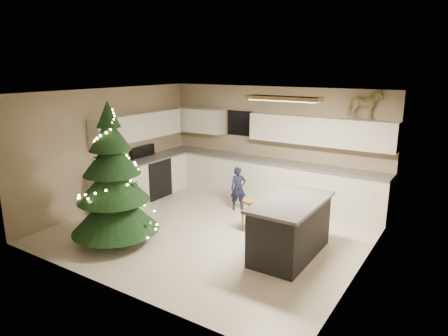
{
  "coord_description": "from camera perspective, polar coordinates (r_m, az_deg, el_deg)",
  "views": [
    {
      "loc": [
        4.02,
        -5.89,
        3.06
      ],
      "look_at": [
        0.0,
        0.35,
        1.15
      ],
      "focal_mm": 32.0,
      "sensor_mm": 36.0,
      "label": 1
    }
  ],
  "objects": [
    {
      "name": "ground_plane",
      "position": [
        7.76,
        -1.42,
        -8.8
      ],
      "size": [
        5.5,
        5.5,
        0.0
      ],
      "primitive_type": "plane",
      "color": "beige"
    },
    {
      "name": "room_shell",
      "position": [
        7.24,
        -1.34,
        4.0
      ],
      "size": [
        5.52,
        5.02,
        2.61
      ],
      "color": "#A79D86",
      "rests_on": "ground_plane"
    },
    {
      "name": "cabinetry",
      "position": [
        9.29,
        -0.39,
        0.09
      ],
      "size": [
        5.5,
        3.2,
        2.0
      ],
      "color": "silver",
      "rests_on": "ground_plane"
    },
    {
      "name": "island",
      "position": [
        6.7,
        9.45,
        -8.42
      ],
      "size": [
        0.9,
        1.7,
        0.95
      ],
      "color": "black",
      "rests_on": "ground_plane"
    },
    {
      "name": "bar_stool",
      "position": [
        7.57,
        3.86,
        -5.69
      ],
      "size": [
        0.32,
        0.32,
        0.61
      ],
      "rotation": [
        0.0,
        0.0,
        -0.0
      ],
      "color": "brown",
      "rests_on": "ground_plane"
    },
    {
      "name": "christmas_tree",
      "position": [
        7.16,
        -15.55,
        -2.56
      ],
      "size": [
        1.57,
        1.52,
        2.51
      ],
      "rotation": [
        0.0,
        0.0,
        -0.12
      ],
      "color": "#3F2816",
      "rests_on": "ground_plane"
    },
    {
      "name": "toddler",
      "position": [
        8.67,
        2.05,
        -2.94
      ],
      "size": [
        0.4,
        0.4,
        0.95
      ],
      "primitive_type": "imported",
      "rotation": [
        0.0,
        0.0,
        0.78
      ],
      "color": "black",
      "rests_on": "ground_plane"
    },
    {
      "name": "rocking_horse",
      "position": [
        8.48,
        19.37,
        8.51
      ],
      "size": [
        0.73,
        0.53,
        0.58
      ],
      "rotation": [
        0.0,
        0.0,
        1.96
      ],
      "color": "brown",
      "rests_on": "cabinetry"
    }
  ]
}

